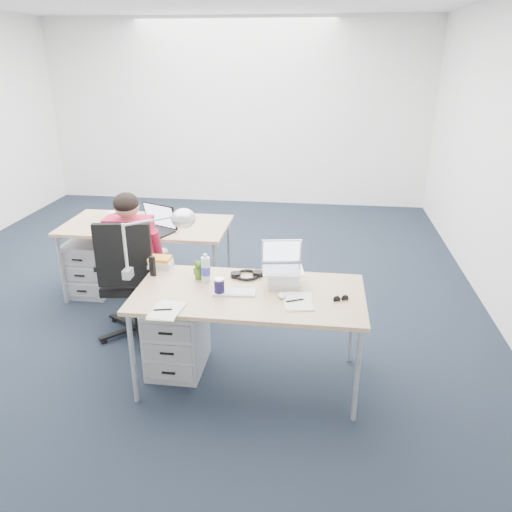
{
  "coord_description": "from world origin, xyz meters",
  "views": [
    {
      "loc": [
        1.36,
        -4.41,
        2.27
      ],
      "look_at": [
        0.91,
        -0.95,
        0.85
      ],
      "focal_mm": 35.0,
      "sensor_mm": 36.0,
      "label": 1
    }
  ],
  "objects_px": {
    "sunglasses": "(341,299)",
    "cordless_phone": "(152,266)",
    "water_bottle": "(206,268)",
    "far_cup": "(175,220)",
    "office_chair": "(135,302)",
    "silver_laptop": "(283,265)",
    "desk_far": "(146,229)",
    "wireless_keyboard": "(234,292)",
    "drawer_pedestal_near": "(177,336)",
    "computer_mouse": "(282,295)",
    "book_stack": "(161,262)",
    "seated_person": "(137,259)",
    "desk_lamp": "(148,243)",
    "bear_figurine": "(198,270)",
    "drawer_pedestal_far": "(91,266)",
    "headphones": "(247,274)",
    "can_koozie": "(219,286)",
    "dark_laptop": "(150,219)",
    "desk_near": "(249,298)"
  },
  "relations": [
    {
      "from": "computer_mouse",
      "to": "headphones",
      "type": "distance_m",
      "value": 0.42
    },
    {
      "from": "water_bottle",
      "to": "far_cup",
      "type": "bearing_deg",
      "value": 115.35
    },
    {
      "from": "seated_person",
      "to": "wireless_keyboard",
      "type": "height_order",
      "value": "seated_person"
    },
    {
      "from": "bear_figurine",
      "to": "drawer_pedestal_far",
      "type": "bearing_deg",
      "value": 148.08
    },
    {
      "from": "drawer_pedestal_near",
      "to": "water_bottle",
      "type": "relative_size",
      "value": 2.58
    },
    {
      "from": "desk_far",
      "to": "cordless_phone",
      "type": "height_order",
      "value": "cordless_phone"
    },
    {
      "from": "headphones",
      "to": "office_chair",
      "type": "bearing_deg",
      "value": 149.74
    },
    {
      "from": "computer_mouse",
      "to": "can_koozie",
      "type": "distance_m",
      "value": 0.44
    },
    {
      "from": "drawer_pedestal_near",
      "to": "computer_mouse",
      "type": "distance_m",
      "value": 0.95
    },
    {
      "from": "far_cup",
      "to": "sunglasses",
      "type": "bearing_deg",
      "value": -42.26
    },
    {
      "from": "desk_far",
      "to": "seated_person",
      "type": "xyz_separation_m",
      "value": [
        0.13,
        -0.64,
        -0.05
      ]
    },
    {
      "from": "drawer_pedestal_near",
      "to": "water_bottle",
      "type": "distance_m",
      "value": 0.61
    },
    {
      "from": "cordless_phone",
      "to": "sunglasses",
      "type": "relative_size",
      "value": 1.39
    },
    {
      "from": "headphones",
      "to": "water_bottle",
      "type": "bearing_deg",
      "value": -172.5
    },
    {
      "from": "office_chair",
      "to": "computer_mouse",
      "type": "height_order",
      "value": "office_chair"
    },
    {
      "from": "seated_person",
      "to": "headphones",
      "type": "xyz_separation_m",
      "value": [
        1.02,
        -0.45,
        0.12
      ]
    },
    {
      "from": "drawer_pedestal_far",
      "to": "can_koozie",
      "type": "height_order",
      "value": "can_koozie"
    },
    {
      "from": "sunglasses",
      "to": "cordless_phone",
      "type": "bearing_deg",
      "value": 149.31
    },
    {
      "from": "office_chair",
      "to": "silver_laptop",
      "type": "relative_size",
      "value": 3.5
    },
    {
      "from": "computer_mouse",
      "to": "water_bottle",
      "type": "relative_size",
      "value": 0.4
    },
    {
      "from": "headphones",
      "to": "dark_laptop",
      "type": "xyz_separation_m",
      "value": [
        -1.02,
        0.86,
        0.11
      ]
    },
    {
      "from": "seated_person",
      "to": "book_stack",
      "type": "distance_m",
      "value": 0.51
    },
    {
      "from": "can_koozie",
      "to": "water_bottle",
      "type": "bearing_deg",
      "value": 125.75
    },
    {
      "from": "sunglasses",
      "to": "desk_lamp",
      "type": "xyz_separation_m",
      "value": [
        -1.38,
        0.17,
        0.27
      ]
    },
    {
      "from": "book_stack",
      "to": "cordless_phone",
      "type": "distance_m",
      "value": 0.17
    },
    {
      "from": "seated_person",
      "to": "computer_mouse",
      "type": "xyz_separation_m",
      "value": [
        1.31,
        -0.76,
        0.11
      ]
    },
    {
      "from": "water_bottle",
      "to": "bear_figurine",
      "type": "relative_size",
      "value": 1.44
    },
    {
      "from": "silver_laptop",
      "to": "dark_laptop",
      "type": "xyz_separation_m",
      "value": [
        -1.29,
        0.97,
        -0.02
      ]
    },
    {
      "from": "sunglasses",
      "to": "desk_near",
      "type": "bearing_deg",
      "value": 154.3
    },
    {
      "from": "desk_far",
      "to": "wireless_keyboard",
      "type": "height_order",
      "value": "wireless_keyboard"
    },
    {
      "from": "seated_person",
      "to": "book_stack",
      "type": "height_order",
      "value": "seated_person"
    },
    {
      "from": "drawer_pedestal_near",
      "to": "computer_mouse",
      "type": "relative_size",
      "value": 6.37
    },
    {
      "from": "desk_far",
      "to": "book_stack",
      "type": "relative_size",
      "value": 9.04
    },
    {
      "from": "can_koozie",
      "to": "far_cup",
      "type": "height_order",
      "value": "can_koozie"
    },
    {
      "from": "book_stack",
      "to": "desk_lamp",
      "type": "xyz_separation_m",
      "value": [
        -0.01,
        -0.23,
        0.25
      ]
    },
    {
      "from": "office_chair",
      "to": "sunglasses",
      "type": "bearing_deg",
      "value": -27.63
    },
    {
      "from": "desk_far",
      "to": "seated_person",
      "type": "height_order",
      "value": "seated_person"
    },
    {
      "from": "office_chair",
      "to": "sunglasses",
      "type": "relative_size",
      "value": 9.73
    },
    {
      "from": "headphones",
      "to": "desk_lamp",
      "type": "distance_m",
      "value": 0.76
    },
    {
      "from": "seated_person",
      "to": "bear_figurine",
      "type": "distance_m",
      "value": 0.88
    },
    {
      "from": "seated_person",
      "to": "bear_figurine",
      "type": "relative_size",
      "value": 8.38
    },
    {
      "from": "silver_laptop",
      "to": "sunglasses",
      "type": "xyz_separation_m",
      "value": [
        0.41,
        -0.19,
        -0.14
      ]
    },
    {
      "from": "drawer_pedestal_far",
      "to": "book_stack",
      "type": "xyz_separation_m",
      "value": [
        1.06,
        -0.94,
        0.49
      ]
    },
    {
      "from": "office_chair",
      "to": "drawer_pedestal_far",
      "type": "relative_size",
      "value": 1.95
    },
    {
      "from": "silver_laptop",
      "to": "cordless_phone",
      "type": "height_order",
      "value": "silver_laptop"
    },
    {
      "from": "silver_laptop",
      "to": "drawer_pedestal_near",
      "type": "bearing_deg",
      "value": 173.68
    },
    {
      "from": "desk_near",
      "to": "seated_person",
      "type": "height_order",
      "value": "seated_person"
    },
    {
      "from": "seated_person",
      "to": "desk_lamp",
      "type": "xyz_separation_m",
      "value": [
        0.33,
        -0.59,
        0.38
      ]
    },
    {
      "from": "sunglasses",
      "to": "desk_far",
      "type": "bearing_deg",
      "value": 121.43
    },
    {
      "from": "water_bottle",
      "to": "silver_laptop",
      "type": "bearing_deg",
      "value": 0.66
    }
  ]
}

